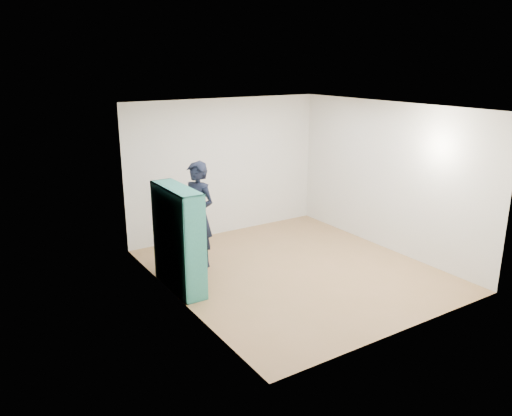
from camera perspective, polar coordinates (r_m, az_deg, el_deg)
floor at (r=8.16m, az=4.41°, el=-7.07°), size 4.50×4.50×0.00m
ceiling at (r=7.51m, az=4.85°, el=11.44°), size 4.50×4.50×0.00m
wall_left at (r=6.76m, az=-9.07°, el=-0.52°), size 0.02×4.50×2.60m
wall_right at (r=9.05m, az=14.82°, el=3.46°), size 0.02×4.50×2.60m
wall_back at (r=9.57m, az=-3.51°, el=4.68°), size 4.00×0.02×2.60m
wall_front at (r=6.17m, az=17.27°, el=-2.75°), size 4.00×0.02×2.60m
bookshelf at (r=7.33m, az=-9.01°, el=-3.73°), size 0.34×1.16×1.54m
person at (r=8.08m, az=-6.65°, el=-0.76°), size 0.61×0.74×1.74m
smartphone at (r=8.01m, az=-7.95°, el=-0.12°), size 0.04×0.09×0.13m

